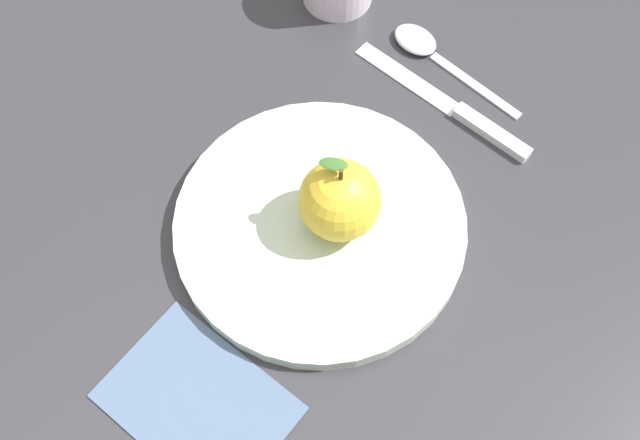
# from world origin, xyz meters

# --- Properties ---
(ground_plane) EXTENTS (2.40, 2.40, 0.00)m
(ground_plane) POSITION_xyz_m (0.00, 0.00, 0.00)
(ground_plane) COLOR #2D2D33
(dinner_plate) EXTENTS (0.26, 0.26, 0.02)m
(dinner_plate) POSITION_xyz_m (-0.01, 0.04, 0.01)
(dinner_plate) COLOR #B2C6B2
(dinner_plate) RESTS_ON ground_plane
(apple) EXTENTS (0.07, 0.07, 0.08)m
(apple) POSITION_xyz_m (-0.02, 0.02, 0.05)
(apple) COLOR gold
(apple) RESTS_ON dinner_plate
(knife) EXTENTS (0.20, 0.06, 0.01)m
(knife) POSITION_xyz_m (0.02, -0.15, 0.00)
(knife) COLOR silver
(knife) RESTS_ON ground_plane
(spoon) EXTENTS (0.16, 0.05, 0.01)m
(spoon) POSITION_xyz_m (0.09, -0.17, 0.01)
(spoon) COLOR silver
(spoon) RESTS_ON ground_plane
(linen_napkin) EXTENTS (0.17, 0.14, 0.00)m
(linen_napkin) POSITION_xyz_m (-0.08, 0.21, 0.00)
(linen_napkin) COLOR slate
(linen_napkin) RESTS_ON ground_plane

